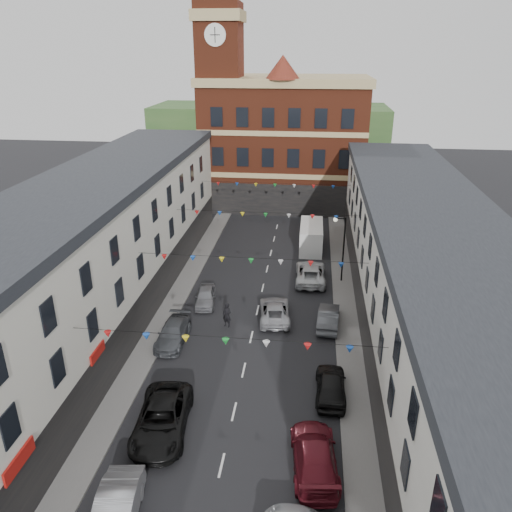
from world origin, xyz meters
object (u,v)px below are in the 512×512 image
at_px(street_lamp, 341,241).
at_px(car_right_f, 310,273).
at_px(car_right_e, 328,317).
at_px(white_van, 311,237).
at_px(car_left_e, 206,296).
at_px(car_right_d, 331,385).
at_px(car_left_d, 173,333).
at_px(car_right_c, 314,455).
at_px(car_left_c, 162,419).
at_px(pedestrian, 227,315).
at_px(moving_car, 275,311).

bearing_deg(street_lamp, car_right_f, -178.25).
xyz_separation_m(car_right_e, white_van, (-1.51, 15.45, 0.59)).
distance_m(car_left_e, car_right_d, 14.40).
distance_m(car_left_d, white_van, 21.11).
distance_m(car_right_c, car_right_e, 13.87).
bearing_deg(car_right_e, car_left_c, 57.33).
relative_size(car_left_d, pedestrian, 2.41).
xyz_separation_m(car_left_d, car_right_f, (9.48, 11.13, 0.10)).
distance_m(car_right_e, moving_car, 4.11).
height_order(street_lamp, pedestrian, street_lamp).
bearing_deg(white_van, car_right_f, -89.66).
bearing_deg(street_lamp, pedestrian, -134.39).
distance_m(street_lamp, pedestrian, 12.54).
bearing_deg(car_left_e, white_van, 50.88).
relative_size(car_right_d, moving_car, 0.90).
height_order(street_lamp, moving_car, street_lamp).
relative_size(car_right_c, white_van, 0.92).
bearing_deg(car_left_e, car_right_d, -53.79).
xyz_separation_m(car_left_c, car_left_e, (-0.71, 14.59, -0.16)).
xyz_separation_m(car_left_e, moving_car, (5.74, -1.75, 0.02)).
bearing_deg(car_right_f, car_right_e, 99.30).
bearing_deg(car_right_f, car_left_d, 48.29).
height_order(car_left_d, car_right_f, car_right_f).
bearing_deg(car_left_e, car_right_c, -68.01).
distance_m(car_left_e, white_van, 15.49).
height_order(car_left_d, pedestrian, pedestrian).
height_order(car_right_e, car_right_f, car_right_f).
distance_m(car_left_c, car_right_f, 21.32).
height_order(car_right_d, white_van, white_van).
distance_m(car_left_e, car_right_e, 10.09).
height_order(street_lamp, car_left_c, street_lamp).
bearing_deg(street_lamp, car_right_d, -93.77).
relative_size(white_van, pedestrian, 3.06).
bearing_deg(white_van, car_right_e, -84.59).
bearing_deg(pedestrian, car_left_c, -75.52).
distance_m(car_right_c, moving_car, 14.82).
relative_size(car_left_e, car_right_d, 0.88).
bearing_deg(car_left_e, car_left_c, -93.93).
bearing_deg(car_right_d, car_right_e, -89.73).
relative_size(car_left_e, car_right_e, 0.90).
distance_m(car_left_c, car_left_e, 14.61).
bearing_deg(car_right_e, moving_car, -4.83).
xyz_separation_m(street_lamp, pedestrian, (-8.53, -8.71, -2.94)).
bearing_deg(moving_car, car_right_c, 96.11).
xyz_separation_m(car_left_c, car_right_e, (9.10, 12.20, -0.10)).
height_order(car_right_e, white_van, white_van).
relative_size(car_left_e, moving_car, 0.79).
xyz_separation_m(car_left_d, moving_car, (6.85, 4.07, 0.01)).
bearing_deg(car_right_e, car_right_d, 94.05).
bearing_deg(car_left_e, street_lamp, 19.65).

